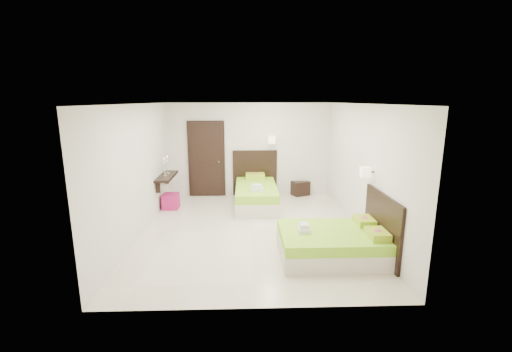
{
  "coord_description": "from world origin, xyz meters",
  "views": [
    {
      "loc": [
        -0.14,
        -6.74,
        2.67
      ],
      "look_at": [
        0.1,
        0.3,
        1.1
      ],
      "focal_mm": 24.0,
      "sensor_mm": 36.0,
      "label": 1
    }
  ],
  "objects_px": {
    "nightstand": "(300,188)",
    "ottoman": "(171,201)",
    "bed_single": "(256,193)",
    "bed_double": "(336,242)"
  },
  "relations": [
    {
      "from": "bed_double",
      "to": "ottoman",
      "type": "height_order",
      "value": "bed_double"
    },
    {
      "from": "bed_double",
      "to": "nightstand",
      "type": "bearing_deg",
      "value": 89.95
    },
    {
      "from": "bed_single",
      "to": "nightstand",
      "type": "height_order",
      "value": "bed_single"
    },
    {
      "from": "nightstand",
      "to": "ottoman",
      "type": "bearing_deg",
      "value": 175.42
    },
    {
      "from": "bed_double",
      "to": "ottoman",
      "type": "xyz_separation_m",
      "value": [
        -3.43,
        2.8,
        -0.08
      ]
    },
    {
      "from": "bed_double",
      "to": "ottoman",
      "type": "bearing_deg",
      "value": 140.81
    },
    {
      "from": "bed_single",
      "to": "ottoman",
      "type": "xyz_separation_m",
      "value": [
        -2.15,
        -0.25,
        -0.12
      ]
    },
    {
      "from": "bed_single",
      "to": "nightstand",
      "type": "distance_m",
      "value": 1.58
    },
    {
      "from": "bed_single",
      "to": "bed_double",
      "type": "relative_size",
      "value": 1.16
    },
    {
      "from": "bed_double",
      "to": "ottoman",
      "type": "distance_m",
      "value": 4.43
    }
  ]
}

